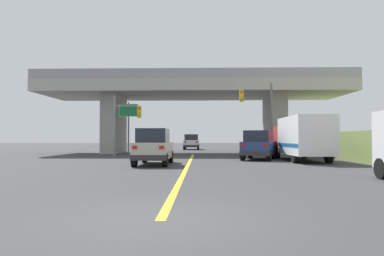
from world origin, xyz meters
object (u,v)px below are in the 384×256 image
highway_sign (128,116)px  sedan_oncoming (191,142)px  traffic_signal_farside (124,119)px  suv_lead (154,147)px  box_truck (302,138)px  traffic_signal_nearside (261,110)px  suv_crossing (259,145)px

highway_sign → sedan_oncoming: bearing=69.7°
traffic_signal_farside → highway_sign: size_ratio=1.04×
suv_lead → traffic_signal_farside: (-3.73, 9.08, 2.05)m
box_truck → highway_sign: highway_sign is taller
suv_lead → traffic_signal_nearside: (7.54, 8.78, 2.80)m
suv_lead → highway_sign: highway_sign is taller
suv_crossing → sedan_oncoming: bearing=120.9°
sedan_oncoming → highway_sign: size_ratio=0.98×
sedan_oncoming → traffic_signal_farside: traffic_signal_farside is taller
suv_crossing → traffic_signal_nearside: size_ratio=0.79×
box_truck → sedan_oncoming: box_truck is taller
highway_sign → traffic_signal_nearside: bearing=-17.9°
suv_crossing → traffic_signal_farside: traffic_signal_farside is taller
suv_crossing → traffic_signal_nearside: bearing=95.1°
suv_lead → traffic_signal_nearside: bearing=49.3°
suv_lead → traffic_signal_nearside: 11.90m
traffic_signal_nearside → highway_sign: 12.20m
traffic_signal_farside → highway_sign: bearing=95.5°
sedan_oncoming → highway_sign: 15.87m
suv_lead → suv_crossing: bearing=36.3°
box_truck → traffic_signal_farside: bearing=157.2°
suv_crossing → sedan_oncoming: size_ratio=0.99×
box_truck → highway_sign: size_ratio=1.52×
traffic_signal_farside → highway_sign: 3.50m
suv_crossing → traffic_signal_farside: 11.41m
suv_lead → suv_crossing: (6.70, 4.93, 0.00)m
suv_lead → box_truck: (9.30, 3.62, 0.53)m
suv_crossing → traffic_signal_farside: (-10.43, 4.16, 2.05)m
suv_crossing → traffic_signal_nearside: traffic_signal_nearside is taller
traffic_signal_farside → box_truck: bearing=-22.8°
suv_lead → box_truck: 9.99m
suv_lead → traffic_signal_farside: 10.03m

